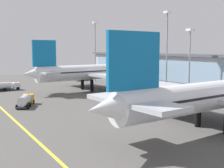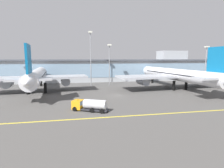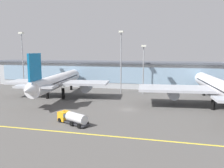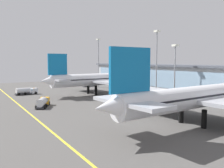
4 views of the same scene
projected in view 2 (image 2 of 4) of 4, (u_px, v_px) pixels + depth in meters
ground_plane at (118, 96)px, 61.36m from camera, size 208.00×208.00×0.00m
taxiway_centreline_stripe at (139, 115)px, 39.97m from camera, size 166.40×0.50×0.01m
terminal_building at (105, 70)px, 101.62m from camera, size 151.57×14.00×17.59m
airliner_near_left at (37, 76)px, 66.71m from camera, size 38.59×50.79×16.74m
airliner_near_right at (175, 75)px, 74.68m from camera, size 50.91×57.41×16.45m
fuel_tanker_truck at (89, 105)px, 43.30m from camera, size 9.18×6.24×2.90m
apron_light_mast_west at (109, 58)px, 85.17m from camera, size 1.80×1.80×19.67m
apron_light_mast_centre at (91, 51)px, 82.57m from camera, size 1.80×1.80×25.32m
apron_light_mast_far_east at (206, 58)px, 94.33m from camera, size 1.80×1.80×19.41m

